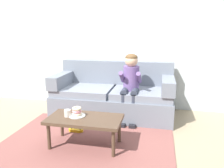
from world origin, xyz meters
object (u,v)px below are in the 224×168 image
object	(u,v)px
person_child	(131,81)
couch	(113,96)
mug	(67,113)
toy_controller	(76,130)
coffee_table	(85,121)
donut	(77,114)

from	to	relation	value
person_child	couch	bearing A→B (deg)	147.91
mug	toy_controller	xyz separation A→B (m)	(-0.04, 0.37, -0.41)
coffee_table	toy_controller	size ratio (longest dim) A/B	4.14
couch	mug	bearing A→B (deg)	-105.92
coffee_table	person_child	distance (m)	1.13
couch	donut	world-z (taller)	couch
donut	mug	distance (m)	0.12
couch	person_child	distance (m)	0.51
coffee_table	person_child	size ratio (longest dim) A/B	0.85
person_child	toy_controller	bearing A→B (deg)	-138.45
person_child	mug	xyz separation A→B (m)	(-0.67, -1.00, -0.24)
person_child	toy_controller	xyz separation A→B (m)	(-0.71, -0.63, -0.65)
couch	coffee_table	bearing A→B (deg)	-95.50
coffee_table	donut	xyz separation A→B (m)	(-0.11, 0.03, 0.08)
couch	coffee_table	xyz separation A→B (m)	(-0.12, -1.20, 0.01)
couch	toy_controller	bearing A→B (deg)	-114.77
coffee_table	donut	bearing A→B (deg)	165.92
coffee_table	mug	distance (m)	0.25
donut	mug	size ratio (longest dim) A/B	1.33
couch	mug	world-z (taller)	couch
mug	coffee_table	bearing A→B (deg)	1.91
couch	coffee_table	world-z (taller)	couch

